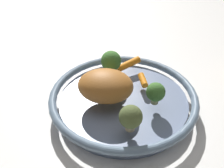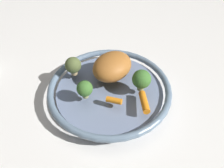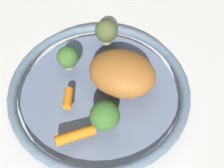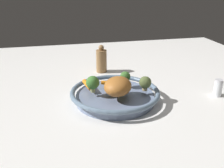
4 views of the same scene
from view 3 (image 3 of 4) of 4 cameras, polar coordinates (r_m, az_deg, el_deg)
name	(u,v)px [view 3 (image 3 of 4)]	position (r m, az deg, el deg)	size (l,w,h in m)	color
ground_plane	(100,101)	(0.64, -2.18, -2.96)	(1.93, 1.93, 0.00)	silver
serving_bowl	(99,93)	(0.62, -2.25, -1.67)	(0.35, 0.35, 0.05)	slate
roast_chicken_piece	(122,71)	(0.58, 1.76, 2.29)	(0.12, 0.10, 0.07)	#A66429
baby_carrot_near_rim	(75,135)	(0.54, -6.58, -9.09)	(0.02, 0.02, 0.07)	orange
baby_carrot_right	(68,98)	(0.58, -7.83, -2.53)	(0.02, 0.02, 0.04)	orange
broccoli_floret_large	(68,58)	(0.61, -7.88, 4.68)	(0.04, 0.04, 0.05)	tan
broccoli_floret_mid	(106,31)	(0.65, -1.00, 9.36)	(0.05, 0.05, 0.06)	tan
broccoli_floret_edge	(107,116)	(0.53, -0.85, -5.68)	(0.05, 0.05, 0.06)	tan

